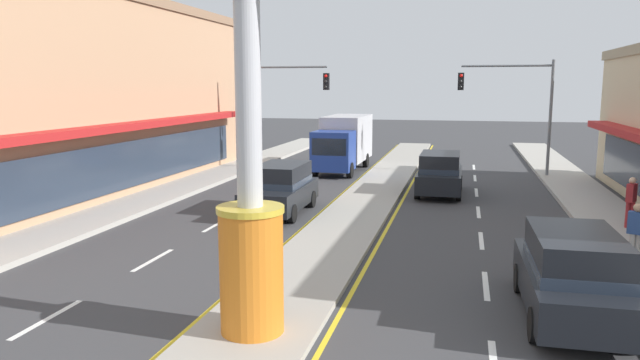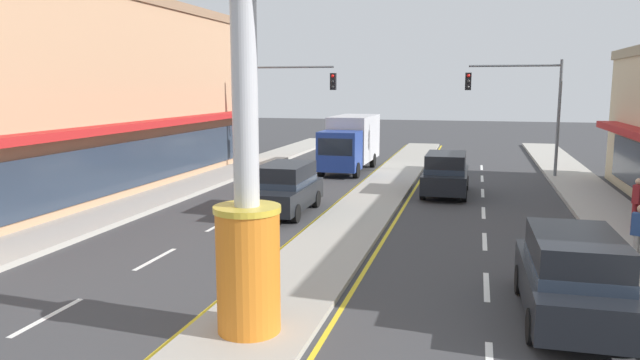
{
  "view_description": "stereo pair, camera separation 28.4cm",
  "coord_description": "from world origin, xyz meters",
  "px_view_note": "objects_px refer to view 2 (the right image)",
  "views": [
    {
      "loc": [
        3.87,
        -5.35,
        4.88
      ],
      "look_at": [
        0.51,
        8.45,
        2.6
      ],
      "focal_mm": 33.18,
      "sensor_mm": 36.0,
      "label": 1
    },
    {
      "loc": [
        4.14,
        -5.28,
        4.88
      ],
      "look_at": [
        0.51,
        8.45,
        2.6
      ],
      "focal_mm": 33.18,
      "sensor_mm": 36.0,
      "label": 2
    }
  ],
  "objects_px": {
    "storefront_left": "(42,95)",
    "suv_mid_left_lane": "(572,276)",
    "district_sign": "(245,130)",
    "suv_near_right_lane": "(285,188)",
    "box_truck_near_left_lane": "(351,141)",
    "suv_far_right_lane": "(446,173)",
    "traffic_light_right_side": "(524,98)",
    "pedestrian_far_side": "(637,200)",
    "pedestrian_near_kerb": "(640,233)",
    "traffic_light_left_side": "(285,97)"
  },
  "relations": [
    {
      "from": "suv_near_right_lane",
      "to": "pedestrian_far_side",
      "type": "relative_size",
      "value": 2.69
    },
    {
      "from": "suv_near_right_lane",
      "to": "suv_mid_left_lane",
      "type": "xyz_separation_m",
      "value": [
        9.08,
        -8.59,
        0.0
      ]
    },
    {
      "from": "box_truck_near_left_lane",
      "to": "storefront_left",
      "type": "bearing_deg",
      "value": -140.14
    },
    {
      "from": "traffic_light_left_side",
      "to": "suv_far_right_lane",
      "type": "bearing_deg",
      "value": -30.43
    },
    {
      "from": "pedestrian_near_kerb",
      "to": "pedestrian_far_side",
      "type": "relative_size",
      "value": 1.0
    },
    {
      "from": "pedestrian_far_side",
      "to": "traffic_light_right_side",
      "type": "bearing_deg",
      "value": 103.67
    },
    {
      "from": "pedestrian_far_side",
      "to": "pedestrian_near_kerb",
      "type": "bearing_deg",
      "value": -102.53
    },
    {
      "from": "district_sign",
      "to": "suv_near_right_lane",
      "type": "height_order",
      "value": "district_sign"
    },
    {
      "from": "traffic_light_right_side",
      "to": "suv_near_right_lane",
      "type": "bearing_deg",
      "value": -129.0
    },
    {
      "from": "traffic_light_left_side",
      "to": "suv_near_right_lane",
      "type": "xyz_separation_m",
      "value": [
        3.58,
        -10.96,
        -3.26
      ]
    },
    {
      "from": "storefront_left",
      "to": "suv_mid_left_lane",
      "type": "bearing_deg",
      "value": -25.97
    },
    {
      "from": "traffic_light_left_side",
      "to": "pedestrian_far_side",
      "type": "relative_size",
      "value": 3.63
    },
    {
      "from": "district_sign",
      "to": "traffic_light_left_side",
      "type": "relative_size",
      "value": 1.3
    },
    {
      "from": "suv_near_right_lane",
      "to": "suv_far_right_lane",
      "type": "xyz_separation_m",
      "value": [
        5.78,
        5.46,
        0.0
      ]
    },
    {
      "from": "storefront_left",
      "to": "traffic_light_right_side",
      "type": "height_order",
      "value": "storefront_left"
    },
    {
      "from": "traffic_light_left_side",
      "to": "traffic_light_right_side",
      "type": "xyz_separation_m",
      "value": [
        12.95,
        0.6,
        0.0
      ]
    },
    {
      "from": "district_sign",
      "to": "suv_mid_left_lane",
      "type": "bearing_deg",
      "value": 21.71
    },
    {
      "from": "traffic_light_left_side",
      "to": "suv_far_right_lane",
      "type": "xyz_separation_m",
      "value": [
        9.36,
        -5.5,
        -3.26
      ]
    },
    {
      "from": "traffic_light_left_side",
      "to": "pedestrian_near_kerb",
      "type": "height_order",
      "value": "traffic_light_left_side"
    },
    {
      "from": "suv_far_right_lane",
      "to": "pedestrian_near_kerb",
      "type": "xyz_separation_m",
      "value": [
        5.4,
        -10.46,
        0.16
      ]
    },
    {
      "from": "suv_mid_left_lane",
      "to": "storefront_left",
      "type": "bearing_deg",
      "value": 154.03
    },
    {
      "from": "pedestrian_near_kerb",
      "to": "pedestrian_far_side",
      "type": "xyz_separation_m",
      "value": [
        1.06,
        4.76,
        0.0
      ]
    },
    {
      "from": "traffic_light_left_side",
      "to": "traffic_light_right_side",
      "type": "bearing_deg",
      "value": 2.67
    },
    {
      "from": "suv_near_right_lane",
      "to": "pedestrian_near_kerb",
      "type": "xyz_separation_m",
      "value": [
        11.17,
        -5.01,
        0.16
      ]
    },
    {
      "from": "box_truck_near_left_lane",
      "to": "traffic_light_right_side",
      "type": "bearing_deg",
      "value": -3.1
    },
    {
      "from": "pedestrian_near_kerb",
      "to": "box_truck_near_left_lane",
      "type": "bearing_deg",
      "value": 123.14
    },
    {
      "from": "storefront_left",
      "to": "pedestrian_far_side",
      "type": "distance_m",
      "value": 24.8
    },
    {
      "from": "district_sign",
      "to": "box_truck_near_left_lane",
      "type": "xyz_separation_m",
      "value": [
        -2.86,
        23.12,
        -2.36
      ]
    },
    {
      "from": "traffic_light_right_side",
      "to": "pedestrian_far_side",
      "type": "relative_size",
      "value": 3.63
    },
    {
      "from": "storefront_left",
      "to": "suv_far_right_lane",
      "type": "distance_m",
      "value": 18.73
    },
    {
      "from": "box_truck_near_left_lane",
      "to": "pedestrian_far_side",
      "type": "height_order",
      "value": "box_truck_near_left_lane"
    },
    {
      "from": "pedestrian_far_side",
      "to": "box_truck_near_left_lane",
      "type": "bearing_deg",
      "value": 134.75
    },
    {
      "from": "storefront_left",
      "to": "suv_mid_left_lane",
      "type": "height_order",
      "value": "storefront_left"
    },
    {
      "from": "pedestrian_near_kerb",
      "to": "pedestrian_far_side",
      "type": "bearing_deg",
      "value": 77.47
    },
    {
      "from": "traffic_light_right_side",
      "to": "pedestrian_far_side",
      "type": "bearing_deg",
      "value": -76.33
    },
    {
      "from": "traffic_light_right_side",
      "to": "pedestrian_far_side",
      "type": "distance_m",
      "value": 12.54
    },
    {
      "from": "pedestrian_far_side",
      "to": "suv_near_right_lane",
      "type": "bearing_deg",
      "value": 178.86
    },
    {
      "from": "traffic_light_left_side",
      "to": "suv_near_right_lane",
      "type": "height_order",
      "value": "traffic_light_left_side"
    },
    {
      "from": "suv_near_right_lane",
      "to": "suv_far_right_lane",
      "type": "distance_m",
      "value": 7.95
    },
    {
      "from": "box_truck_near_left_lane",
      "to": "pedestrian_far_side",
      "type": "distance_m",
      "value": 17.34
    },
    {
      "from": "suv_far_right_lane",
      "to": "traffic_light_right_side",
      "type": "bearing_deg",
      "value": 59.56
    },
    {
      "from": "suv_near_right_lane",
      "to": "suv_far_right_lane",
      "type": "relative_size",
      "value": 1.0
    },
    {
      "from": "district_sign",
      "to": "traffic_light_right_side",
      "type": "bearing_deg",
      "value": 74.03
    },
    {
      "from": "district_sign",
      "to": "pedestrian_near_kerb",
      "type": "xyz_separation_m",
      "value": [
        8.29,
        6.05,
        -2.91
      ]
    },
    {
      "from": "box_truck_near_left_lane",
      "to": "pedestrian_near_kerb",
      "type": "xyz_separation_m",
      "value": [
        11.14,
        -17.07,
        -0.55
      ]
    },
    {
      "from": "district_sign",
      "to": "suv_near_right_lane",
      "type": "xyz_separation_m",
      "value": [
        -2.89,
        11.06,
        -3.07
      ]
    },
    {
      "from": "district_sign",
      "to": "suv_far_right_lane",
      "type": "xyz_separation_m",
      "value": [
        2.89,
        16.51,
        -3.07
      ]
    },
    {
      "from": "storefront_left",
      "to": "traffic_light_left_side",
      "type": "height_order",
      "value": "storefront_left"
    },
    {
      "from": "traffic_light_right_side",
      "to": "suv_near_right_lane",
      "type": "height_order",
      "value": "traffic_light_right_side"
    },
    {
      "from": "storefront_left",
      "to": "box_truck_near_left_lane",
      "type": "height_order",
      "value": "storefront_left"
    }
  ]
}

